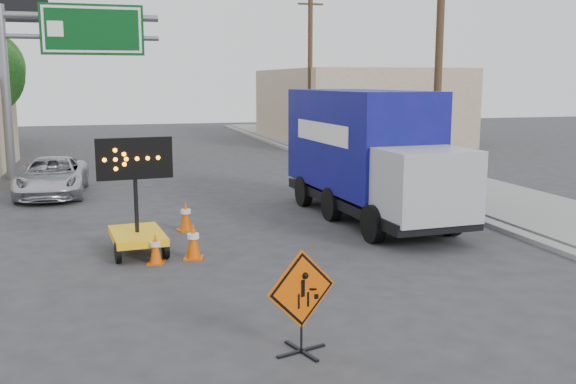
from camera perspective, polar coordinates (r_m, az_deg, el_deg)
name	(u,v)px	position (r m, az deg, el deg)	size (l,w,h in m)	color
ground	(292,322)	(10.69, 0.32, -11.52)	(100.00, 100.00, 0.00)	#2D2D30
curb_right	(357,174)	(26.78, 6.19, 1.59)	(0.40, 60.00, 0.12)	gray
sidewalk_right	(408,172)	(27.72, 10.60, 1.79)	(4.00, 60.00, 0.15)	gray
building_right_far	(354,105)	(42.61, 5.93, 7.68)	(10.00, 14.00, 4.60)	#C8AB90
highway_gantry	(59,51)	(27.58, -19.72, 11.75)	(6.18, 0.38, 6.90)	slate
utility_pole_near	(439,57)	(22.34, 13.27, 11.64)	(1.80, 0.26, 9.00)	#4A351F
utility_pole_far	(310,66)	(35.25, 1.98, 11.16)	(1.80, 0.26, 9.00)	#4A351F
construction_sign	(301,299)	(9.31, 1.21, -9.46)	(1.12, 0.80, 1.54)	black
arrow_board	(137,228)	(14.97, -13.27, -3.10)	(1.68, 1.96, 2.66)	yellow
pickup_truck	(52,177)	(23.36, -20.22, 1.28)	(2.16, 4.68, 1.30)	silver
box_truck	(368,161)	(18.29, 7.11, 2.72)	(2.74, 7.73, 3.62)	black
cone_a	(193,241)	(14.35, -8.42, -4.32)	(0.50, 0.50, 0.81)	#D74E04
cone_b	(156,248)	(14.13, -11.70, -4.92)	(0.43, 0.43, 0.68)	#D74E04
cone_c	(186,216)	(17.02, -9.07, -2.08)	(0.51, 0.51, 0.81)	#D74E04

